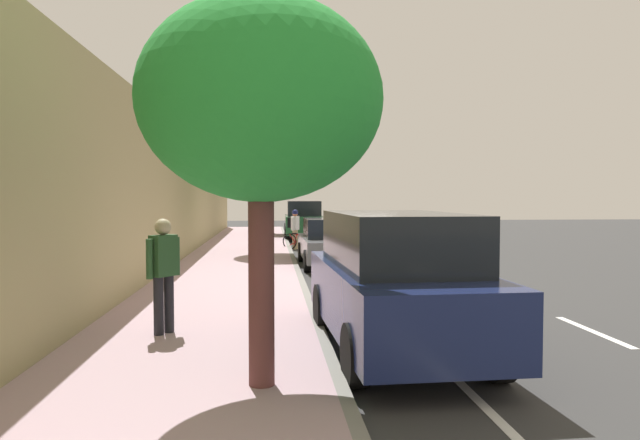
{
  "coord_description": "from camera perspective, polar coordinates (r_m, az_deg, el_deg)",
  "views": [
    {
      "loc": [
        2.57,
        17.54,
        2.22
      ],
      "look_at": [
        0.38,
        -7.36,
        1.19
      ],
      "focal_mm": 31.91,
      "sensor_mm": 36.0,
      "label": 1
    }
  ],
  "objects": [
    {
      "name": "ground",
      "position": [
        17.86,
        3.29,
        -4.78
      ],
      "size": [
        69.75,
        69.75,
        0.0
      ],
      "primitive_type": "plane",
      "color": "#343434"
    },
    {
      "name": "sidewalk",
      "position": [
        17.7,
        -8.63,
        -4.65
      ],
      "size": [
        3.63,
        43.59,
        0.13
      ],
      "primitive_type": "cube",
      "color": "#B0919C",
      "rests_on": "ground"
    },
    {
      "name": "curb_edge",
      "position": [
        17.69,
        -2.47,
        -4.63
      ],
      "size": [
        0.16,
        43.59,
        0.13
      ],
      "primitive_type": "cube",
      "color": "gray",
      "rests_on": "ground"
    },
    {
      "name": "lane_stripe_centre",
      "position": [
        18.16,
        11.98,
        -4.69
      ],
      "size": [
        0.14,
        44.2,
        0.01
      ],
      "color": "white",
      "rests_on": "ground"
    },
    {
      "name": "lane_stripe_bike_edge",
      "position": [
        17.82,
        2.27,
        -4.78
      ],
      "size": [
        0.12,
        43.59,
        0.01
      ],
      "primitive_type": "cube",
      "color": "white",
      "rests_on": "ground"
    },
    {
      "name": "building_facade",
      "position": [
        17.82,
        -15.33,
        2.53
      ],
      "size": [
        0.5,
        43.59,
        4.6
      ],
      "primitive_type": "cube",
      "color": "tan",
      "rests_on": "ground"
    },
    {
      "name": "parked_suv_green_nearest",
      "position": [
        29.73,
        -1.67,
        0.06
      ],
      "size": [
        2.03,
        4.73,
        1.99
      ],
      "color": "#1E512D",
      "rests_on": "ground"
    },
    {
      "name": "parked_sedan_grey_second",
      "position": [
        18.11,
        0.98,
        -2.28
      ],
      "size": [
        1.87,
        4.41,
        1.52
      ],
      "color": "slate",
      "rests_on": "ground"
    },
    {
      "name": "parked_suv_dark_blue_mid",
      "position": [
        8.22,
        7.6,
        -6.02
      ],
      "size": [
        2.11,
        4.77,
        1.99
      ],
      "color": "navy",
      "rests_on": "ground"
    },
    {
      "name": "bicycle_at_curb",
      "position": [
        23.54,
        -1.98,
        -2.16
      ],
      "size": [
        1.46,
        0.98,
        0.74
      ],
      "color": "black",
      "rests_on": "ground"
    },
    {
      "name": "cyclist_with_backpack",
      "position": [
        23.95,
        -2.58,
        -0.52
      ],
      "size": [
        0.51,
        0.57,
        1.67
      ],
      "color": "#C6B284",
      "rests_on": "ground"
    },
    {
      "name": "street_tree_near_cyclist",
      "position": [
        32.88,
        -5.22,
        5.86
      ],
      "size": [
        2.52,
        2.52,
        5.46
      ],
      "color": "#4C3822",
      "rests_on": "sidewalk"
    },
    {
      "name": "street_tree_mid_block",
      "position": [
        21.19,
        -5.31,
        6.05
      ],
      "size": [
        3.17,
        3.17,
        4.77
      ],
      "color": "brown",
      "rests_on": "sidewalk"
    },
    {
      "name": "street_tree_far_end",
      "position": [
        6.34,
        -5.98,
        11.67
      ],
      "size": [
        2.67,
        2.67,
        4.25
      ],
      "color": "brown",
      "rests_on": "sidewalk"
    },
    {
      "name": "pedestrian_on_phone",
      "position": [
        8.97,
        -15.43,
        -4.69
      ],
      "size": [
        0.43,
        0.5,
        1.75
      ],
      "color": "black",
      "rests_on": "sidewalk"
    }
  ]
}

